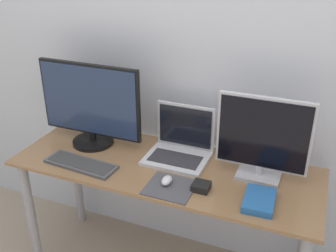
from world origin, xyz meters
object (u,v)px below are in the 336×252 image
at_px(monitor_left, 90,106).
at_px(monitor_right, 263,139).
at_px(mouse, 167,180).
at_px(book, 259,200).
at_px(keyboard, 81,164).
at_px(power_brick, 201,186).
at_px(laptop, 180,145).

relative_size(monitor_left, monitor_right, 1.37).
bearing_deg(mouse, book, 2.52).
relative_size(keyboard, mouse, 5.35).
distance_m(mouse, power_brick, 0.16).
height_order(mouse, book, mouse).
height_order(monitor_left, monitor_right, monitor_left).
relative_size(monitor_left, book, 3.00).
distance_m(laptop, book, 0.54).
xyz_separation_m(mouse, power_brick, (0.16, 0.02, -0.01)).
height_order(laptop, book, laptop).
relative_size(monitor_left, laptop, 1.85).
bearing_deg(monitor_right, mouse, -149.33).
bearing_deg(mouse, monitor_right, 30.67).
bearing_deg(monitor_right, monitor_left, -180.00).
bearing_deg(laptop, mouse, -82.21).
xyz_separation_m(mouse, book, (0.43, 0.02, -0.01)).
distance_m(keyboard, power_brick, 0.63).
xyz_separation_m(monitor_left, book, (0.97, -0.21, -0.21)).
height_order(monitor_right, laptop, monitor_right).
bearing_deg(book, laptop, 150.84).
height_order(monitor_left, power_brick, monitor_left).
xyz_separation_m(monitor_left, monitor_right, (0.93, 0.00, -0.02)).
xyz_separation_m(laptop, keyboard, (-0.43, -0.28, -0.05)).
bearing_deg(power_brick, monitor_right, 42.37).
bearing_deg(monitor_left, laptop, 5.69).
bearing_deg(power_brick, mouse, -171.64).
bearing_deg(laptop, keyboard, -146.58).
bearing_deg(laptop, monitor_left, -174.31).
height_order(laptop, keyboard, laptop).
height_order(monitor_left, mouse, monitor_left).
bearing_deg(mouse, laptop, 97.79).
height_order(keyboard, mouse, mouse).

